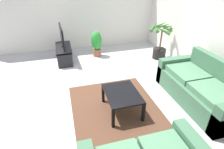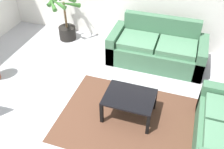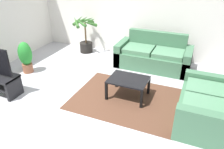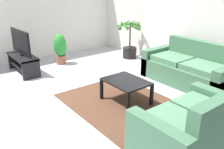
# 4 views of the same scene
# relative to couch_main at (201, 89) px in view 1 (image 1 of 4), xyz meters

# --- Properties ---
(ground_plane) EXTENTS (6.60, 6.60, 0.00)m
(ground_plane) POSITION_rel_couch_main_xyz_m (-0.87, -2.28, -0.30)
(ground_plane) COLOR #B2B2B7
(wall_back) EXTENTS (6.00, 0.06, 2.70)m
(wall_back) POSITION_rel_couch_main_xyz_m (-0.87, 0.72, 1.05)
(wall_back) COLOR silver
(wall_back) RESTS_ON ground
(wall_left) EXTENTS (0.06, 6.00, 2.70)m
(wall_left) POSITION_rel_couch_main_xyz_m (-3.87, -2.28, 1.05)
(wall_left) COLOR silver
(wall_left) RESTS_ON ground
(couch_main) EXTENTS (1.95, 0.90, 0.90)m
(couch_main) POSITION_rel_couch_main_xyz_m (0.00, 0.00, 0.00)
(couch_main) COLOR #3F6B4C
(couch_main) RESTS_ON ground
(tv_stand) EXTENTS (1.10, 0.45, 0.44)m
(tv_stand) POSITION_rel_couch_main_xyz_m (-2.86, -2.63, -0.01)
(tv_stand) COLOR black
(tv_stand) RESTS_ON ground
(tv) EXTENTS (1.02, 0.10, 0.62)m
(tv) POSITION_rel_couch_main_xyz_m (-2.86, -2.62, 0.46)
(tv) COLOR black
(tv) RESTS_ON tv_stand
(coffee_table) EXTENTS (0.80, 0.62, 0.43)m
(coffee_table) POSITION_rel_couch_main_xyz_m (-0.14, -1.67, 0.07)
(coffee_table) COLOR black
(coffee_table) RESTS_ON ground
(area_rug) EXTENTS (2.20, 1.70, 0.01)m
(area_rug) POSITION_rel_couch_main_xyz_m (-0.14, -1.77, -0.30)
(area_rug) COLOR #513323
(area_rug) RESTS_ON ground
(potted_palm) EXTENTS (0.83, 0.77, 1.13)m
(potted_palm) POSITION_rel_couch_main_xyz_m (-2.22, 0.26, 0.21)
(potted_palm) COLOR black
(potted_palm) RESTS_ON ground
(potted_plant_small) EXTENTS (0.34, 0.34, 0.82)m
(potted_plant_small) POSITION_rel_couch_main_xyz_m (-2.93, -1.59, 0.14)
(potted_plant_small) COLOR brown
(potted_plant_small) RESTS_ON ground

